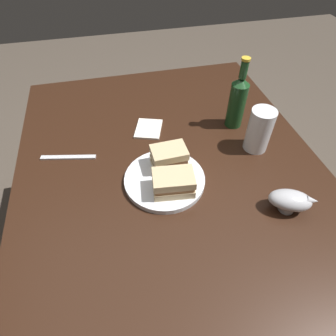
% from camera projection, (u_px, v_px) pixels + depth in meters
% --- Properties ---
extents(ground_plane, '(6.00, 6.00, 0.00)m').
position_uv_depth(ground_plane, '(170.00, 266.00, 1.42)').
color(ground_plane, '#4C4238').
extents(dining_table, '(1.26, 0.97, 0.72)m').
position_uv_depth(dining_table, '(171.00, 228.00, 1.16)').
color(dining_table, black).
rests_on(dining_table, ground).
extents(plate, '(0.24, 0.24, 0.02)m').
position_uv_depth(plate, '(165.00, 180.00, 0.86)').
color(plate, white).
rests_on(plate, dining_table).
extents(sandwich_half_left, '(0.09, 0.12, 0.06)m').
position_uv_depth(sandwich_half_left, '(173.00, 183.00, 0.80)').
color(sandwich_half_left, '#CCB284').
rests_on(sandwich_half_left, plate).
extents(sandwich_half_right, '(0.08, 0.11, 0.07)m').
position_uv_depth(sandwich_half_right, '(169.00, 158.00, 0.86)').
color(sandwich_half_right, '#CCB284').
rests_on(sandwich_half_right, plate).
extents(potato_wedge_front, '(0.04, 0.02, 0.02)m').
position_uv_depth(potato_wedge_front, '(179.00, 178.00, 0.84)').
color(potato_wedge_front, '#B77F33').
rests_on(potato_wedge_front, plate).
extents(potato_wedge_middle, '(0.05, 0.03, 0.02)m').
position_uv_depth(potato_wedge_middle, '(177.00, 178.00, 0.84)').
color(potato_wedge_middle, '#B77F33').
rests_on(potato_wedge_middle, plate).
extents(potato_wedge_back, '(0.05, 0.05, 0.02)m').
position_uv_depth(potato_wedge_back, '(176.00, 178.00, 0.84)').
color(potato_wedge_back, '#B77F33').
rests_on(potato_wedge_back, plate).
extents(pint_glass, '(0.08, 0.08, 0.15)m').
position_uv_depth(pint_glass, '(259.00, 133.00, 0.92)').
color(pint_glass, white).
rests_on(pint_glass, dining_table).
extents(gravy_boat, '(0.11, 0.13, 0.07)m').
position_uv_depth(gravy_boat, '(291.00, 200.00, 0.76)').
color(gravy_boat, '#B7B7BC').
rests_on(gravy_boat, dining_table).
extents(cider_bottle, '(0.06, 0.06, 0.26)m').
position_uv_depth(cider_bottle, '(237.00, 101.00, 0.98)').
color(cider_bottle, '#19421E').
rests_on(cider_bottle, dining_table).
extents(napkin, '(0.13, 0.12, 0.01)m').
position_uv_depth(napkin, '(149.00, 129.00, 1.03)').
color(napkin, silver).
rests_on(napkin, dining_table).
extents(fork, '(0.05, 0.18, 0.01)m').
position_uv_depth(fork, '(68.00, 157.00, 0.93)').
color(fork, silver).
rests_on(fork, dining_table).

